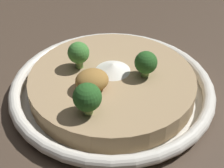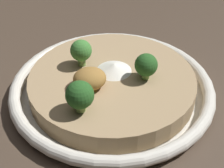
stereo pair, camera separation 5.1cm
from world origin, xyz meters
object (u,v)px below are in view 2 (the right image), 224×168
at_px(risotto_bowl, 112,86).
at_px(broccoli_front_right, 81,51).
at_px(broccoli_back_right, 80,95).
at_px(broccoli_left, 146,65).

height_order(risotto_bowl, broccoli_front_right, broccoli_front_right).
distance_m(broccoli_back_right, broccoli_front_right, 0.10).
bearing_deg(broccoli_left, broccoli_front_right, -34.21).
bearing_deg(broccoli_left, broccoli_back_right, 23.43).
relative_size(risotto_bowl, broccoli_back_right, 6.90).
relative_size(broccoli_back_right, broccoli_left, 1.11).
xyz_separation_m(broccoli_back_right, broccoli_front_right, (-0.02, -0.10, -0.00)).
distance_m(risotto_bowl, broccoli_back_right, 0.10).
xyz_separation_m(broccoli_front_right, broccoli_left, (-0.08, 0.06, -0.00)).
height_order(risotto_bowl, broccoli_back_right, broccoli_back_right).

